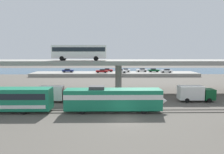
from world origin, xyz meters
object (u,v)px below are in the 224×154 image
parked_car_7 (154,70)px  parked_car_1 (121,71)px  parked_car_0 (166,71)px  parked_car_6 (125,70)px  parked_car_3 (68,70)px  transit_bus_on_overpass (79,51)px  parked_car_5 (142,70)px  service_truck_east (195,93)px  train_locomotive (118,98)px  parked_car_4 (102,71)px  parked_car_2 (108,70)px  service_truck_west (56,93)px

parked_car_7 → parked_car_1: bearing=-165.8°
parked_car_0 → parked_car_6: same height
parked_car_3 → parked_car_6: size_ratio=1.10×
parked_car_6 → transit_bus_on_overpass: bearing=70.9°
parked_car_3 → parked_car_5: size_ratio=1.01×
transit_bus_on_overpass → service_truck_east: bearing=162.1°
service_truck_east → parked_car_5: bearing=93.8°
parked_car_6 → service_truck_east: bearing=102.4°
train_locomotive → transit_bus_on_overpass: 17.99m
transit_bus_on_overpass → parked_car_7: bearing=-123.1°
parked_car_0 → parked_car_7: bearing=-29.8°
train_locomotive → parked_car_3: train_locomotive is taller
transit_bus_on_overpass → parked_car_1: transit_bus_on_overpass is taller
parked_car_6 → parked_car_5: bearing=-171.9°
parked_car_0 → parked_car_4: bearing=1.4°
train_locomotive → service_truck_east: 16.64m
parked_car_5 → train_locomotive: bearing=77.2°
parked_car_3 → parked_car_7: size_ratio=1.04×
parked_car_2 → parked_car_0: bearing=-8.6°
service_truck_east → parked_car_3: (-33.33, 44.67, 0.45)m
parked_car_5 → parked_car_6: 7.01m
service_truck_west → parked_car_7: size_ratio=1.58×
parked_car_1 → parked_car_5: bearing=26.4°
parked_car_0 → parked_car_1: bearing=2.7°
service_truck_west → parked_car_5: 52.38m
service_truck_west → service_truck_east: 26.82m
parked_car_6 → parked_car_3: bearing=2.5°
service_truck_west → parked_car_2: 47.64m
train_locomotive → parked_car_3: 54.54m
transit_bus_on_overpass → parked_car_7: (24.89, 38.24, -7.60)m
service_truck_east → parked_car_6: 46.79m
parked_car_0 → parked_car_5: same height
transit_bus_on_overpass → parked_car_2: transit_bus_on_overpass is taller
service_truck_west → parked_car_4: bearing=80.3°
train_locomotive → parked_car_1: (3.16, 49.01, -0.10)m
parked_car_7 → parked_car_0: bearing=-29.8°
train_locomotive → parked_car_0: bearing=66.8°
parked_car_2 → parked_car_4: same height
parked_car_1 → service_truck_east: bearing=-74.1°
parked_car_1 → parked_car_4: 7.50m
train_locomotive → service_truck_west: bearing=149.8°
parked_car_0 → parked_car_3: (-39.57, 1.55, 0.00)m
service_truck_west → parked_car_5: (23.75, 46.69, 0.45)m
parked_car_4 → parked_car_5: 16.98m
parked_car_0 → parked_car_5: bearing=-21.0°
parked_car_5 → parked_car_7: bearing=168.6°
parked_car_4 → parked_car_0: bearing=-178.6°
train_locomotive → parked_car_5: 54.81m
service_truck_east → parked_car_6: size_ratio=1.67×
train_locomotive → parked_car_6: size_ratio=4.01×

